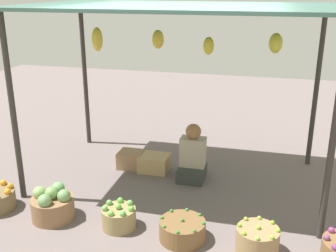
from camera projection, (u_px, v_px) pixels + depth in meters
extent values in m
plane|color=slate|center=(178.00, 179.00, 5.64)|extent=(14.00, 14.00, 0.00)
cylinder|color=#38332D|center=(13.00, 111.00, 4.79)|extent=(0.07, 0.07, 2.27)
cylinder|color=#38332D|center=(333.00, 137.00, 3.96)|extent=(0.07, 0.07, 2.27)
cylinder|color=#38332D|center=(85.00, 77.00, 6.57)|extent=(0.07, 0.07, 2.27)
cylinder|color=#38332D|center=(316.00, 90.00, 5.74)|extent=(0.07, 0.07, 2.27)
cube|color=#446C5F|center=(179.00, 6.00, 4.89)|extent=(3.84, 2.25, 0.04)
ellipsoid|color=yellow|center=(97.00, 39.00, 5.42)|extent=(0.15, 0.15, 0.32)
ellipsoid|color=yellow|center=(158.00, 39.00, 5.42)|extent=(0.16, 0.16, 0.25)
ellipsoid|color=gold|center=(209.00, 46.00, 4.84)|extent=(0.13, 0.13, 0.21)
ellipsoid|color=yellow|center=(276.00, 43.00, 5.06)|extent=(0.17, 0.17, 0.25)
cube|color=#363C38|center=(192.00, 173.00, 5.61)|extent=(0.36, 0.44, 0.18)
cube|color=#B6AB91|center=(193.00, 152.00, 5.56)|extent=(0.34, 0.22, 0.40)
sphere|color=olive|center=(193.00, 131.00, 5.46)|extent=(0.21, 0.21, 0.21)
sphere|color=orange|center=(8.00, 192.00, 4.76)|extent=(0.08, 0.08, 0.08)
sphere|color=orange|center=(10.00, 186.00, 4.90)|extent=(0.08, 0.08, 0.08)
sphere|color=orange|center=(3.00, 183.00, 4.98)|extent=(0.08, 0.08, 0.08)
cylinder|color=#8B6544|center=(53.00, 208.00, 4.65)|extent=(0.48, 0.48, 0.26)
sphere|color=#79A45C|center=(51.00, 193.00, 4.59)|extent=(0.15, 0.15, 0.15)
sphere|color=#709E5D|center=(64.00, 196.00, 4.55)|extent=(0.15, 0.15, 0.15)
sphere|color=#71AF63|center=(58.00, 188.00, 4.73)|extent=(0.15, 0.15, 0.15)
sphere|color=#84B261|center=(40.00, 193.00, 4.63)|extent=(0.15, 0.15, 0.15)
sphere|color=#739F5F|center=(45.00, 201.00, 4.45)|extent=(0.15, 0.15, 0.15)
cylinder|color=#978253|center=(119.00, 218.00, 4.47)|extent=(0.38, 0.38, 0.23)
sphere|color=#69AF45|center=(118.00, 207.00, 4.42)|extent=(0.07, 0.07, 0.07)
sphere|color=#61AF40|center=(131.00, 209.00, 4.39)|extent=(0.07, 0.07, 0.07)
sphere|color=#6BB84D|center=(130.00, 203.00, 4.51)|extent=(0.07, 0.07, 0.07)
sphere|color=#61BC3E|center=(120.00, 200.00, 4.57)|extent=(0.07, 0.07, 0.07)
sphere|color=#63AA4F|center=(109.00, 203.00, 4.52)|extent=(0.07, 0.07, 0.07)
sphere|color=#71AA4E|center=(105.00, 208.00, 4.40)|extent=(0.07, 0.07, 0.07)
sphere|color=#71BA45|center=(111.00, 213.00, 4.30)|extent=(0.07, 0.07, 0.07)
sphere|color=#61B74E|center=(123.00, 214.00, 4.30)|extent=(0.07, 0.07, 0.07)
cylinder|color=brown|center=(182.00, 230.00, 4.27)|extent=(0.49, 0.49, 0.21)
sphere|color=#338A2B|center=(182.00, 220.00, 4.23)|extent=(0.04, 0.04, 0.04)
sphere|color=#318532|center=(204.00, 223.00, 4.18)|extent=(0.04, 0.04, 0.04)
sphere|color=#308E29|center=(200.00, 215.00, 4.34)|extent=(0.04, 0.04, 0.04)
sphere|color=#3C9137|center=(187.00, 210.00, 4.43)|extent=(0.04, 0.04, 0.04)
sphere|color=#369129|center=(171.00, 211.00, 4.41)|extent=(0.04, 0.04, 0.04)
sphere|color=#3A912A|center=(162.00, 218.00, 4.28)|extent=(0.04, 0.04, 0.04)
sphere|color=#3E8D24|center=(164.00, 226.00, 4.12)|extent=(0.04, 0.04, 0.04)
sphere|color=green|center=(178.00, 232.00, 4.03)|extent=(0.04, 0.04, 0.04)
sphere|color=#40822D|center=(194.00, 231.00, 4.05)|extent=(0.04, 0.04, 0.04)
cylinder|color=#9C7C50|center=(257.00, 241.00, 4.04)|extent=(0.42, 0.42, 0.27)
sphere|color=#85C135|center=(259.00, 227.00, 3.99)|extent=(0.04, 0.04, 0.04)
sphere|color=#91CF2F|center=(278.00, 230.00, 3.95)|extent=(0.04, 0.04, 0.04)
sphere|color=#90C42F|center=(272.00, 222.00, 4.08)|extent=(0.04, 0.04, 0.04)
sphere|color=#96CD40|center=(259.00, 218.00, 4.16)|extent=(0.04, 0.04, 0.04)
sphere|color=#91BE3C|center=(246.00, 219.00, 4.14)|extent=(0.04, 0.04, 0.04)
sphere|color=#88C931|center=(239.00, 225.00, 4.03)|extent=(0.04, 0.04, 0.04)
sphere|color=#8CCC2E|center=(244.00, 233.00, 3.90)|extent=(0.04, 0.04, 0.04)
sphere|color=#88C53D|center=(258.00, 239.00, 3.82)|extent=(0.04, 0.04, 0.04)
sphere|color=#8FC835|center=(272.00, 237.00, 3.84)|extent=(0.04, 0.04, 0.04)
sphere|color=#883572|center=(331.00, 230.00, 3.97)|extent=(0.06, 0.06, 0.06)
sphere|color=#783E69|center=(327.00, 238.00, 3.85)|extent=(0.06, 0.06, 0.06)
sphere|color=#753573|center=(335.00, 247.00, 3.71)|extent=(0.06, 0.06, 0.06)
cube|color=#9C7854|center=(131.00, 159.00, 5.95)|extent=(0.35, 0.30, 0.25)
cube|color=tan|center=(154.00, 163.00, 5.85)|extent=(0.41, 0.35, 0.23)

